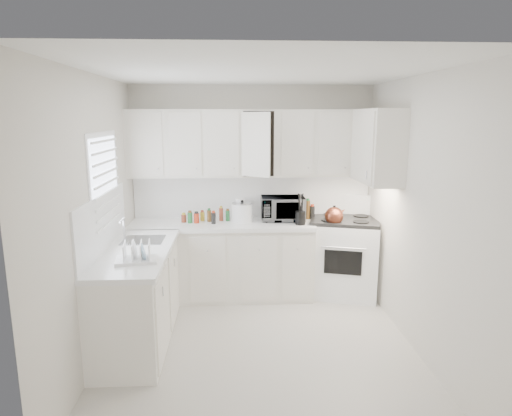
{
  "coord_description": "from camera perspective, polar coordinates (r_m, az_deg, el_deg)",
  "views": [
    {
      "loc": [
        -0.24,
        -4.0,
        2.22
      ],
      "look_at": [
        0.0,
        0.7,
        1.25
      ],
      "focal_mm": 31.28,
      "sensor_mm": 36.0,
      "label": 1
    }
  ],
  "objects": [
    {
      "name": "floor",
      "position": [
        4.58,
        0.47,
        -17.34
      ],
      "size": [
        3.2,
        3.2,
        0.0
      ],
      "primitive_type": "plane",
      "color": "beige",
      "rests_on": "ground"
    },
    {
      "name": "ceiling",
      "position": [
        4.03,
        0.54,
        17.06
      ],
      "size": [
        3.2,
        3.2,
        0.0
      ],
      "primitive_type": "plane",
      "rotation": [
        3.14,
        0.0,
        0.0
      ],
      "color": "white",
      "rests_on": "ground"
    },
    {
      "name": "wall_back",
      "position": [
        5.68,
        -0.47,
        2.32
      ],
      "size": [
        3.0,
        0.0,
        3.0
      ],
      "primitive_type": "plane",
      "rotation": [
        1.57,
        0.0,
        0.0
      ],
      "color": "beige",
      "rests_on": "ground"
    },
    {
      "name": "wall_front",
      "position": [
        2.58,
        2.66,
        -9.21
      ],
      "size": [
        3.0,
        0.0,
        3.0
      ],
      "primitive_type": "plane",
      "rotation": [
        -1.57,
        0.0,
        0.0
      ],
      "color": "beige",
      "rests_on": "ground"
    },
    {
      "name": "wall_left",
      "position": [
        4.29,
        -19.91,
        -1.43
      ],
      "size": [
        0.0,
        3.2,
        3.2
      ],
      "primitive_type": "plane",
      "rotation": [
        1.57,
        0.0,
        1.57
      ],
      "color": "beige",
      "rests_on": "ground"
    },
    {
      "name": "wall_right",
      "position": [
        4.46,
        20.12,
        -0.98
      ],
      "size": [
        0.0,
        3.2,
        3.2
      ],
      "primitive_type": "plane",
      "rotation": [
        1.57,
        0.0,
        -1.57
      ],
      "color": "beige",
      "rests_on": "ground"
    },
    {
      "name": "window_blinds",
      "position": [
        4.57,
        -18.64,
        2.61
      ],
      "size": [
        0.06,
        0.96,
        1.06
      ],
      "primitive_type": null,
      "color": "white",
      "rests_on": "wall_left"
    },
    {
      "name": "lower_cabinets_back",
      "position": [
        5.59,
        -4.34,
        -6.85
      ],
      "size": [
        2.22,
        0.6,
        0.9
      ],
      "primitive_type": null,
      "color": "beige",
      "rests_on": "floor"
    },
    {
      "name": "lower_cabinets_left",
      "position": [
        4.66,
        -14.87,
        -11.1
      ],
      "size": [
        0.6,
        1.6,
        0.9
      ],
      "primitive_type": null,
      "color": "beige",
      "rests_on": "floor"
    },
    {
      "name": "countertop_back",
      "position": [
        5.45,
        -4.42,
        -2.14
      ],
      "size": [
        2.24,
        0.64,
        0.05
      ],
      "primitive_type": "cube",
      "color": "silver",
      "rests_on": "lower_cabinets_back"
    },
    {
      "name": "countertop_left",
      "position": [
        4.5,
        -15.06,
        -5.5
      ],
      "size": [
        0.64,
        1.62,
        0.05
      ],
      "primitive_type": "cube",
      "color": "silver",
      "rests_on": "lower_cabinets_left"
    },
    {
      "name": "backsplash_back",
      "position": [
        5.68,
        -0.46,
        1.56
      ],
      "size": [
        2.98,
        0.02,
        0.55
      ],
      "primitive_type": "cube",
      "color": "silver",
      "rests_on": "wall_back"
    },
    {
      "name": "backsplash_left",
      "position": [
        4.49,
        -19.0,
        -1.79
      ],
      "size": [
        0.02,
        1.6,
        0.55
      ],
      "primitive_type": "cube",
      "color": "silver",
      "rests_on": "wall_left"
    },
    {
      "name": "upper_cabinets_back",
      "position": [
        5.49,
        -0.4,
        4.1
      ],
      "size": [
        3.0,
        0.33,
        0.8
      ],
      "primitive_type": null,
      "color": "beige",
      "rests_on": "wall_back"
    },
    {
      "name": "upper_cabinets_right",
      "position": [
        5.12,
        15.04,
        3.16
      ],
      "size": [
        0.33,
        0.9,
        0.8
      ],
      "primitive_type": null,
      "color": "beige",
      "rests_on": "wall_right"
    },
    {
      "name": "sink",
      "position": [
        4.79,
        -14.29,
        -2.62
      ],
      "size": [
        0.42,
        0.38,
        0.3
      ],
      "primitive_type": null,
      "color": "gray",
      "rests_on": "countertop_left"
    },
    {
      "name": "stove",
      "position": [
        5.7,
        11.22,
        -4.8
      ],
      "size": [
        0.97,
        0.87,
        1.26
      ],
      "primitive_type": null,
      "rotation": [
        0.0,
        0.0,
        -0.28
      ],
      "color": "white",
      "rests_on": "floor"
    },
    {
      "name": "tea_kettle",
      "position": [
        5.4,
        9.96,
        -0.86
      ],
      "size": [
        0.34,
        0.32,
        0.25
      ],
      "primitive_type": null,
      "rotation": [
        0.0,
        0.0,
        0.37
      ],
      "color": "maroon",
      "rests_on": "stove"
    },
    {
      "name": "frying_pan",
      "position": [
        5.82,
        12.69,
        -1.1
      ],
      "size": [
        0.36,
        0.51,
        0.04
      ],
      "primitive_type": null,
      "rotation": [
        0.0,
        0.0,
        -0.2
      ],
      "color": "black",
      "rests_on": "stove"
    },
    {
      "name": "microwave",
      "position": [
        5.54,
        3.45,
        0.27
      ],
      "size": [
        0.53,
        0.3,
        0.36
      ],
      "primitive_type": "imported",
      "rotation": [
        0.0,
        0.0,
        -0.01
      ],
      "color": "gray",
      "rests_on": "countertop_back"
    },
    {
      "name": "rice_cooker",
      "position": [
        5.48,
        -1.78,
        -0.35
      ],
      "size": [
        0.3,
        0.3,
        0.26
      ],
      "primitive_type": null,
      "rotation": [
        0.0,
        0.0,
        0.13
      ],
      "color": "white",
      "rests_on": "countertop_back"
    },
    {
      "name": "paper_towel",
      "position": [
        5.57,
        -2.05,
        -0.12
      ],
      "size": [
        0.12,
        0.12,
        0.27
      ],
      "primitive_type": "cylinder",
      "color": "white",
      "rests_on": "countertop_back"
    },
    {
      "name": "utensil_crock",
      "position": [
        5.32,
        5.71,
        -0.08
      ],
      "size": [
        0.14,
        0.14,
        0.39
      ],
      "primitive_type": null,
      "rotation": [
        0.0,
        0.0,
        0.07
      ],
      "color": "black",
      "rests_on": "countertop_back"
    },
    {
      "name": "dish_rack",
      "position": [
        4.12,
        -15.1,
        -5.27
      ],
      "size": [
        0.39,
        0.32,
        0.2
      ],
      "primitive_type": null,
      "rotation": [
        0.0,
        0.0,
        0.15
      ],
      "color": "white",
      "rests_on": "countertop_left"
    },
    {
      "name": "spice_left_0",
      "position": [
        5.59,
        -9.13,
        -0.97
      ],
      "size": [
        0.06,
        0.06,
        0.13
      ],
      "primitive_type": "cylinder",
      "color": "brown",
      "rests_on": "countertop_back"
    },
    {
      "name": "spice_left_1",
      "position": [
        5.49,
        -8.45,
        -1.17
      ],
      "size": [
        0.06,
        0.06,
        0.13
      ],
      "primitive_type": "cylinder",
      "color": "#246E34",
      "rests_on": "countertop_back"
    },
    {
      "name": "spice_left_2",
      "position": [
        5.57,
        -7.59,
        -0.95
      ],
      "size": [
        0.06,
        0.06,
        0.13
      ],
      "primitive_type": "cylinder",
      "color": "red",
      "rests_on": "countertop_back"
    },
    {
      "name": "spice_left_3",
      "position": [
        5.48,
        -6.88,
        -1.15
      ],
      "size": [
        0.06,
        0.06,
        0.13
      ],
      "primitive_type": "cylinder",
      "color": "gold",
      "rests_on": "countertop_back"
    },
    {
      "name": "spice_left_4",
      "position": [
        5.56,
        -6.05,
        -0.94
      ],
      "size": [
        0.06,
        0.06,
        0.13
      ],
      "primitive_type": "cylinder",
      "color": "brown",
      "rests_on": "countertop_back"
    },
    {
      "name": "spice_left_5",
      "position": [
        5.47,
        -5.32,
        -1.14
      ],
      "size": [
        0.06,
        0.06,
        0.13
      ],
      "primitive_type": "cylinder",
      "color": "black",
      "rests_on": "countertop_back"
    },
    {
      "name": "spice_left_6",
      "position": [
        5.56,
        -4.51,
        -0.92
      ],
      "size": [
        0.06,
        0.06,
        0.13
      ],
      "primitive_type": "cylinder",
      "color": "brown",
      "rests_on": "countertop_back"
    },
    {
      "name": "spice_left_7",
      "position": [
        5.47,
        -3.75,
        -1.12
      ],
      "size": [
        0.06,
        0.06,
        0.13
      ],
      "primitive_type": "cylinder",
      "color": "#246E34",
      "rests_on": "countertop_back"
    },
    {
      "name": "sauce_right_0",
      "position": [
        5.65,
        5.49,
        -0.43
      ],
      "size": [
        0.06,
        0.06,
        0.19
      ],
      "primitive_type": "cylinder",
      "color": "red",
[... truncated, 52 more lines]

